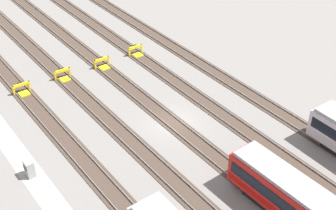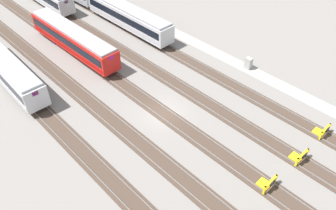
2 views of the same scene
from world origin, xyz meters
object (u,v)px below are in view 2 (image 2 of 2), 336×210
Objects in this scene: subway_car_front_row_rightmost at (73,39)px; subway_car_front_row_centre at (128,17)px; subway_car_front_row_left_inner at (5,67)px; bumper_stop_nearest_track at (322,131)px; electrical_cabinet at (248,63)px; bumper_stop_middle_track at (267,183)px; bumper_stop_near_inner_track at (299,156)px.

subway_car_front_row_centre is at bearing -90.00° from subway_car_front_row_rightmost.
subway_car_front_row_left_inner is at bearing 90.00° from subway_car_front_row_rightmost.
bumper_stop_nearest_track is 13.73m from electrical_cabinet.
bumper_stop_middle_track is at bearing 162.88° from subway_car_front_row_centre.
subway_car_front_row_rightmost is 9.02× the size of bumper_stop_nearest_track.
subway_car_front_row_rightmost is at bearing 8.67° from bumper_stop_near_inner_track.
subway_car_front_row_centre reaches higher than bumper_stop_nearest_track.
bumper_stop_near_inner_track is at bearing 143.59° from electrical_cabinet.
subway_car_front_row_left_inner is 8.99× the size of bumper_stop_near_inner_track.
bumper_stop_middle_track is (-32.61, -0.03, -1.53)m from subway_car_front_row_rightmost.
subway_car_front_row_centre is 9.00× the size of bumper_stop_nearest_track.
subway_car_front_row_rightmost is at bearing 16.92° from bumper_stop_nearest_track.
subway_car_front_row_centre is 32.98m from bumper_stop_nearest_track.
subway_car_front_row_centre is 20.57m from electrical_cabinet.
bumper_stop_middle_track is 1.25× the size of electrical_cabinet.
subway_car_front_row_left_inner reaches higher than bumper_stop_nearest_track.
bumper_stop_middle_track is (0.42, 5.01, 0.00)m from bumper_stop_near_inner_track.
subway_car_front_row_rightmost is 33.45m from bumper_stop_near_inner_track.
subway_car_front_row_centre reaches higher than bumper_stop_middle_track.
bumper_stop_nearest_track is at bearing -148.83° from subway_car_front_row_left_inner.
subway_car_front_row_centre is (-0.00, -19.98, 0.00)m from subway_car_front_row_left_inner.
bumper_stop_nearest_track and bumper_stop_middle_track have the same top height.
subway_car_front_row_rightmost is 32.64m from bumper_stop_middle_track.
bumper_stop_middle_track is (0.34, 9.99, 0.00)m from bumper_stop_nearest_track.
electrical_cabinet reaches higher than bumper_stop_nearest_track.
subway_car_front_row_centre and subway_car_front_row_rightmost have the same top height.
subway_car_front_row_left_inner reaches higher than electrical_cabinet.
bumper_stop_middle_track is at bearing 85.19° from bumper_stop_near_inner_track.
electrical_cabinet is at bearing -143.83° from subway_car_front_row_rightmost.
subway_car_front_row_rightmost is 11.28× the size of electrical_cabinet.
bumper_stop_near_inner_track is (-33.03, -5.04, -1.53)m from subway_car_front_row_rightmost.
bumper_stop_near_inner_track is at bearing 171.32° from subway_car_front_row_centre.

